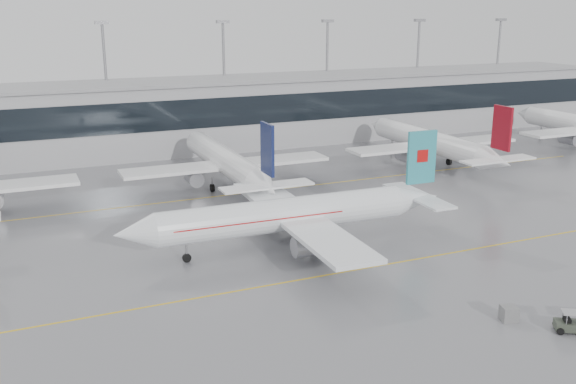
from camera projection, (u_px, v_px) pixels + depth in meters
name	position (u px, v px, depth m)	size (l,w,h in m)	color
ground	(338.00, 273.00, 61.69)	(320.00, 320.00, 0.00)	slate
taxi_line_main	(338.00, 273.00, 61.69)	(120.00, 0.25, 0.01)	gold
taxi_line_north	(236.00, 194.00, 88.16)	(120.00, 0.25, 0.01)	gold
terminal	(177.00, 117.00, 114.75)	(180.00, 15.00, 12.00)	#9C9C9F
terminal_glass	(187.00, 114.00, 107.68)	(180.00, 0.20, 5.00)	black
terminal_roof	(175.00, 82.00, 113.05)	(182.00, 16.00, 0.40)	gray
light_masts	(167.00, 72.00, 118.04)	(156.40, 1.00, 22.60)	gray
air_canada_jet	(295.00, 214.00, 67.60)	(36.58, 29.27, 11.52)	white
parked_jet_c	(227.00, 162.00, 90.40)	(29.64, 36.96, 11.72)	white
parked_jet_d	(433.00, 143.00, 103.81)	(29.64, 36.96, 11.72)	white
baggage_tug	(570.00, 325.00, 50.29)	(3.40, 2.49, 1.71)	#343B2F
gse_unit	(509.00, 314.00, 52.08)	(1.26, 1.17, 1.26)	slate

